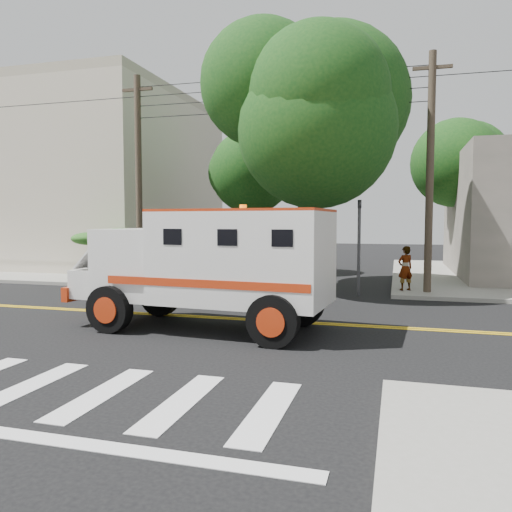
% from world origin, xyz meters
% --- Properties ---
extents(ground, '(100.00, 100.00, 0.00)m').
position_xyz_m(ground, '(0.00, 0.00, 0.00)').
color(ground, black).
rests_on(ground, ground).
extents(sidewalk_nw, '(17.00, 17.00, 0.15)m').
position_xyz_m(sidewalk_nw, '(-13.50, 13.50, 0.07)').
color(sidewalk_nw, gray).
rests_on(sidewalk_nw, ground).
extents(building_left, '(16.00, 14.00, 10.00)m').
position_xyz_m(building_left, '(-15.50, 15.00, 5.15)').
color(building_left, beige).
rests_on(building_left, sidewalk_nw).
extents(utility_pole_left, '(0.28, 0.28, 9.00)m').
position_xyz_m(utility_pole_left, '(-5.60, 6.00, 4.50)').
color(utility_pole_left, '#382D23').
rests_on(utility_pole_left, ground).
extents(utility_pole_right, '(0.28, 0.28, 9.00)m').
position_xyz_m(utility_pole_right, '(6.30, 6.20, 4.50)').
color(utility_pole_right, '#382D23').
rests_on(utility_pole_right, ground).
extents(tree_main, '(6.08, 5.70, 9.85)m').
position_xyz_m(tree_main, '(1.94, 6.21, 7.20)').
color(tree_main, black).
rests_on(tree_main, ground).
extents(tree_left, '(4.48, 4.20, 7.70)m').
position_xyz_m(tree_left, '(-2.68, 11.79, 5.73)').
color(tree_left, black).
rests_on(tree_left, ground).
extents(tree_right, '(4.80, 4.50, 8.20)m').
position_xyz_m(tree_right, '(8.84, 15.77, 6.09)').
color(tree_right, black).
rests_on(tree_right, ground).
extents(traffic_signal, '(0.15, 0.18, 3.60)m').
position_xyz_m(traffic_signal, '(3.80, 5.60, 2.23)').
color(traffic_signal, '#3F3F42').
rests_on(traffic_signal, ground).
extents(accessibility_sign, '(0.45, 0.10, 2.02)m').
position_xyz_m(accessibility_sign, '(-6.20, 6.17, 1.37)').
color(accessibility_sign, '#3F3F42').
rests_on(accessibility_sign, ground).
extents(palm_planter, '(3.52, 2.63, 2.36)m').
position_xyz_m(palm_planter, '(-7.44, 6.62, 1.65)').
color(palm_planter, '#1E3314').
rests_on(palm_planter, sidewalk_nw).
extents(armored_truck, '(6.97, 3.18, 3.10)m').
position_xyz_m(armored_truck, '(0.59, -1.49, 1.76)').
color(armored_truck, silver).
rests_on(armored_truck, ground).
extents(pedestrian_a, '(0.74, 0.68, 1.70)m').
position_xyz_m(pedestrian_a, '(5.50, 6.42, 1.00)').
color(pedestrian_a, gray).
rests_on(pedestrian_a, sidewalk_ne).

